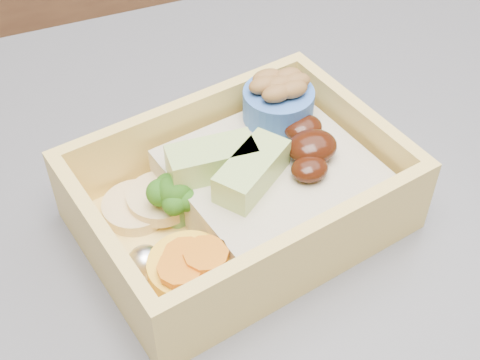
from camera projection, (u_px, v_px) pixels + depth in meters
name	position (u px, v px, depth m)	size (l,w,h in m)	color
bento_box	(246.00, 188.00, 0.42)	(0.22, 0.17, 0.07)	#F4CC65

